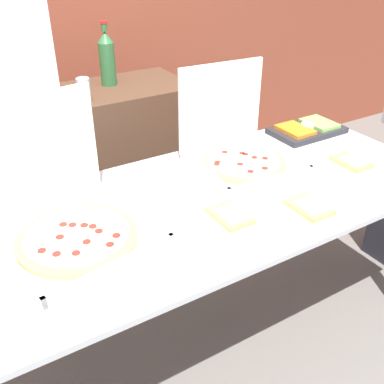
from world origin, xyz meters
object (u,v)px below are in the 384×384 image
Objects in this scene: paper_plate_front_right at (230,217)px; veggie_tray at (307,129)px; pizza_box_near_left at (238,149)px; soda_can_silver at (84,90)px; person_guest_cap at (17,142)px; paper_plate_front_center at (309,208)px; soda_bottle at (107,58)px; pizza_box_far_left at (67,217)px; paper_plate_front_left at (351,163)px.

veggie_tray is (0.83, 0.47, 0.01)m from paper_plate_front_right.
pizza_box_near_left is 3.85× the size of soda_can_silver.
person_guest_cap is at bearing -159.50° from soda_can_silver.
paper_plate_front_center is 1.38m from soda_bottle.
veggie_tray is (0.54, 0.58, 0.01)m from paper_plate_front_center.
pizza_box_far_left reaches higher than soda_can_silver.
paper_plate_front_left is 1.38m from soda_bottle.
veggie_tray is 3.12× the size of soda_can_silver.
soda_bottle is (0.02, 1.20, 0.34)m from paper_plate_front_right.
pizza_box_far_left is 1.41m from veggie_tray.
veggie_tray reaches higher than paper_plate_front_right.
veggie_tray is (0.53, 0.10, -0.06)m from pizza_box_near_left.
soda_can_silver is at bearing -135.19° from soda_bottle.
paper_plate_front_left is 1.77× the size of soda_can_silver.
soda_bottle is (0.57, 0.99, 0.27)m from pizza_box_far_left.
pizza_box_far_left is 0.60m from paper_plate_front_right.
paper_plate_front_left is 0.12× the size of person_guest_cap.
veggie_tray reaches higher than paper_plate_front_left.
pizza_box_far_left is 2.54× the size of paper_plate_front_right.
pizza_box_near_left is at bearing 89.95° from paper_plate_front_center.
paper_plate_front_center is (-0.00, -0.47, -0.07)m from pizza_box_near_left.
paper_plate_front_right is 0.95m from veggie_tray.
pizza_box_far_left reaches higher than paper_plate_front_left.
pizza_box_near_left reaches higher than paper_plate_front_center.
pizza_box_far_left is 0.88m from soda_can_silver.
paper_plate_front_center is at bearing -86.32° from pizza_box_near_left.
veggie_tray is at bearing -42.09° from soda_bottle.
veggie_tray is at bearing 0.65° from pizza_box_far_left.
paper_plate_front_center is at bearing -78.00° from soda_bottle.
veggie_tray is 1.46m from person_guest_cap.
soda_can_silver reaches higher than paper_plate_front_right.
veggie_tray is (0.09, 0.39, 0.01)m from paper_plate_front_left.
paper_plate_front_center is 0.68× the size of soda_bottle.
paper_plate_front_center is 0.59× the size of veggie_tray.
soda_bottle reaches higher than veggie_tray.
paper_plate_front_center is 1.30m from person_guest_cap.
person_guest_cap reaches higher than soda_can_silver.
person_guest_cap reaches higher than paper_plate_front_center.
soda_bottle is at bearing -149.06° from person_guest_cap.
pizza_box_near_left is 0.87m from pizza_box_far_left.
paper_plate_front_left is at bearing 22.92° from paper_plate_front_center.
soda_can_silver reaches higher than paper_plate_front_center.
pizza_box_far_left is 1.69× the size of soda_bottle.
pizza_box_far_left is 1.18m from soda_bottle.
soda_can_silver is at bearing 153.19° from veggie_tray.
soda_bottle is at bearing 122.85° from paper_plate_front_left.
paper_plate_front_center is at bearing 132.38° from person_guest_cap.
veggie_tray is (1.39, 0.26, -0.06)m from pizza_box_far_left.
person_guest_cap is (-1.32, 0.77, 0.12)m from paper_plate_front_left.
pizza_box_near_left is at bearing -71.57° from soda_bottle.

